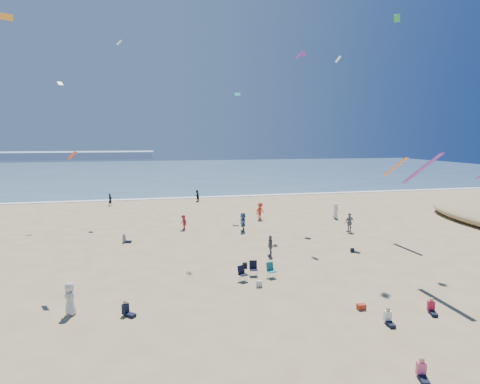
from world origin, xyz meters
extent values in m
plane|color=tan|center=(0.00, 0.00, 0.00)|extent=(220.00, 220.00, 0.00)
cube|color=#476B84|center=(0.00, 95.00, 0.03)|extent=(220.00, 100.00, 0.06)
cube|color=white|center=(0.00, 45.00, 0.04)|extent=(220.00, 1.20, 0.08)
cube|color=#7A8EA8|center=(-60.00, 170.00, 1.60)|extent=(110.00, 20.00, 3.20)
imported|color=silver|center=(-7.39, 6.96, 0.88)|extent=(0.61, 0.89, 1.77)
imported|color=gray|center=(15.74, 19.97, 0.96)|extent=(1.20, 0.67, 1.93)
imported|color=gray|center=(5.80, 14.24, 0.85)|extent=(0.49, 1.02, 1.70)
imported|color=white|center=(17.28, 26.06, 0.89)|extent=(0.72, 0.96, 1.78)
imported|color=#365D94|center=(5.44, 22.45, 0.95)|extent=(0.85, 1.83, 1.90)
imported|color=black|center=(2.75, 41.33, 0.85)|extent=(1.01, 1.05, 1.70)
imported|color=maroon|center=(-0.30, 24.52, 0.75)|extent=(0.96, 1.12, 1.50)
imported|color=red|center=(8.61, 27.49, 0.97)|extent=(1.44, 1.26, 1.94)
imported|color=black|center=(-9.32, 40.52, 0.83)|extent=(0.65, 0.73, 1.67)
cube|color=silver|center=(3.33, 8.44, 0.20)|extent=(0.35, 0.20, 0.40)
cube|color=black|center=(3.23, 12.01, 0.19)|extent=(0.30, 0.22, 0.38)
cube|color=#A32E17|center=(7.95, 4.23, 0.15)|extent=(0.45, 0.30, 0.30)
cube|color=black|center=(12.67, 13.78, 0.17)|extent=(0.28, 0.18, 0.34)
cube|color=green|center=(17.19, 16.18, 19.16)|extent=(0.53, 0.54, 0.57)
cube|color=#732B92|center=(11.16, 21.80, 17.21)|extent=(0.41, 0.82, 0.45)
cube|color=#63259E|center=(13.03, 28.03, 18.38)|extent=(0.80, 0.80, 0.43)
cube|color=#2BDBE3|center=(7.03, 32.54, 14.56)|extent=(0.76, 0.58, 0.31)
cube|color=yellow|center=(-13.11, 33.18, 15.32)|extent=(0.67, 0.65, 0.40)
cube|color=red|center=(-7.93, 12.28, 8.18)|extent=(0.71, 0.86, 0.47)
cube|color=white|center=(-6.85, 36.03, 20.68)|extent=(0.59, 0.60, 0.53)
cube|color=white|center=(15.10, 22.43, 17.01)|extent=(0.75, 0.76, 0.57)
cube|color=orange|center=(-13.40, 19.42, 18.24)|extent=(0.83, 0.61, 0.44)
cube|color=purple|center=(13.82, 7.65, 7.29)|extent=(0.35, 3.14, 2.21)
cube|color=orange|center=(18.41, 16.96, 6.66)|extent=(0.35, 2.64, 1.87)
camera|label=1|loc=(-2.61, -13.18, 9.23)|focal=28.00mm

